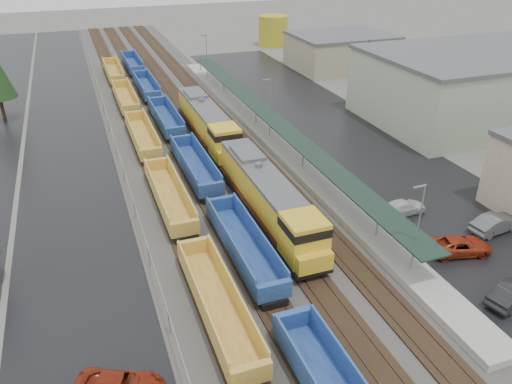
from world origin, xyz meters
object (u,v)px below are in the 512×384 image
at_px(parked_car_east_c, 403,207).
at_px(parked_car_east_e, 495,224).
at_px(storage_tank, 273,31).
at_px(parked_car_east_b, 460,246).
at_px(well_string_yellow, 169,196).
at_px(locomotive_trail, 208,123).
at_px(well_string_blue, 195,166).
at_px(locomotive_lead, 269,199).

height_order(parked_car_east_c, parked_car_east_e, parked_car_east_e).
xyz_separation_m(storage_tank, parked_car_east_c, (-17.14, -75.80, -2.63)).
bearing_deg(parked_car_east_e, parked_car_east_b, 100.21).
relative_size(parked_car_east_b, parked_car_east_e, 1.04).
bearing_deg(well_string_yellow, locomotive_trail, 61.68).
bearing_deg(well_string_blue, parked_car_east_b, -52.01).
relative_size(locomotive_trail, parked_car_east_c, 4.39).
height_order(locomotive_lead, parked_car_east_c, locomotive_lead).
bearing_deg(locomotive_trail, parked_car_east_e, -57.94).
bearing_deg(parked_car_east_e, well_string_yellow, 53.59).
xyz_separation_m(locomotive_lead, storage_tank, (29.66, 72.92, 0.82)).
relative_size(well_string_blue, storage_tank, 16.92).
xyz_separation_m(storage_tank, parked_car_east_e, (-11.26, -81.31, -2.49)).
bearing_deg(storage_tank, parked_car_east_b, -101.24).
relative_size(well_string_yellow, storage_tank, 17.33).
height_order(well_string_blue, parked_car_east_b, well_string_blue).
bearing_deg(parked_car_east_b, parked_car_east_c, 18.75).
distance_m(locomotive_lead, well_string_yellow, 10.18).
relative_size(locomotive_lead, parked_car_east_c, 4.39).
xyz_separation_m(parked_car_east_b, parked_car_east_e, (5.24, 1.68, 0.10)).
height_order(well_string_blue, parked_car_east_e, well_string_blue).
height_order(locomotive_lead, locomotive_trail, same).
relative_size(well_string_blue, parked_car_east_e, 22.46).
height_order(well_string_yellow, storage_tank, storage_tank).
distance_m(well_string_yellow, parked_car_east_c, 22.42).
bearing_deg(locomotive_lead, well_string_blue, 108.56).
bearing_deg(parked_car_east_e, well_string_blue, 40.25).
bearing_deg(well_string_yellow, parked_car_east_e, -28.83).
xyz_separation_m(locomotive_trail, parked_car_east_c, (12.52, -23.87, -1.81)).
bearing_deg(parked_car_east_b, storage_tank, 2.37).
distance_m(locomotive_lead, parked_car_east_c, 12.97).
relative_size(locomotive_lead, storage_tank, 3.13).
relative_size(parked_car_east_c, parked_car_east_e, 0.95).
distance_m(parked_car_east_b, parked_car_east_c, 7.22).
xyz_separation_m(locomotive_lead, parked_car_east_b, (13.16, -10.07, -1.77)).
distance_m(well_string_blue, storage_tank, 69.71).
height_order(well_string_yellow, parked_car_east_b, well_string_yellow).
relative_size(well_string_yellow, parked_car_east_e, 23.01).
height_order(storage_tank, parked_car_east_c, storage_tank).
relative_size(locomotive_lead, parked_car_east_b, 3.99).
distance_m(well_string_blue, parked_car_east_c, 22.18).
height_order(well_string_yellow, parked_car_east_c, well_string_yellow).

